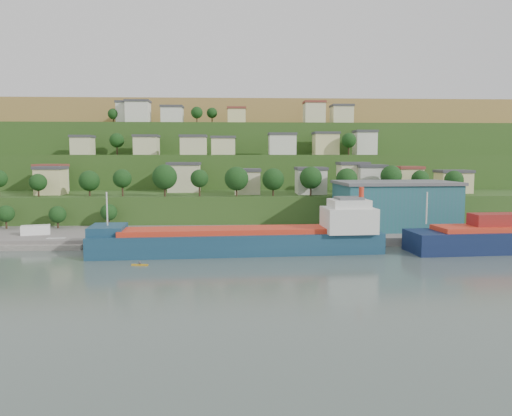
{
  "coord_description": "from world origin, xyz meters",
  "views": [
    {
      "loc": [
        0.01,
        -101.08,
        21.5
      ],
      "look_at": [
        5.27,
        15.0,
        9.41
      ],
      "focal_mm": 35.0,
      "sensor_mm": 36.0,
      "label": 1
    }
  ],
  "objects": [
    {
      "name": "dinghy",
      "position": [
        -42.42,
        18.51,
        1.63
      ],
      "size": [
        4.32,
        1.71,
        0.86
      ],
      "primitive_type": "cube",
      "rotation": [
        0.0,
        0.0,
        0.02
      ],
      "color": "silver",
      "rests_on": "pebble_beach"
    },
    {
      "name": "warehouse",
      "position": [
        43.55,
        31.0,
        8.43
      ],
      "size": [
        31.92,
        20.54,
        12.8
      ],
      "rotation": [
        0.0,
        0.0,
        0.05
      ],
      "color": "#215D63",
      "rests_on": "quay"
    },
    {
      "name": "cargo_ship_near",
      "position": [
        3.02,
        8.31,
        2.64
      ],
      "size": [
        64.89,
        14.36,
        16.53
      ],
      "rotation": [
        0.0,
        0.0,
        0.07
      ],
      "color": "#14354D",
      "rests_on": "ground"
    },
    {
      "name": "pebble_beach",
      "position": [
        -55.0,
        22.0,
        0.0
      ],
      "size": [
        40.0,
        18.0,
        2.4
      ],
      "primitive_type": "cube",
      "color": "slate",
      "rests_on": "ground"
    },
    {
      "name": "hillside",
      "position": [
        0.01,
        168.7,
        0.08
      ],
      "size": [
        360.0,
        211.38,
        96.0
      ],
      "color": "#284719",
      "rests_on": "ground"
    },
    {
      "name": "kayak_orange",
      "position": [
        -13.77,
        3.53,
        0.24
      ],
      "size": [
        3.24,
        1.67,
        0.81
      ],
      "rotation": [
        0.0,
        0.0,
        0.36
      ],
      "color": "#DF4C13",
      "rests_on": "ground"
    },
    {
      "name": "quay",
      "position": [
        20.0,
        28.0,
        0.0
      ],
      "size": [
        220.0,
        26.0,
        4.0
      ],
      "primitive_type": "cube",
      "color": "slate",
      "rests_on": "ground"
    },
    {
      "name": "caravan",
      "position": [
        -49.47,
        24.54,
        2.77
      ],
      "size": [
        7.25,
        4.62,
        3.14
      ],
      "primitive_type": "cube",
      "rotation": [
        0.0,
        0.0,
        0.29
      ],
      "color": "white",
      "rests_on": "pebble_beach"
    },
    {
      "name": "kayak_yellow",
      "position": [
        -18.59,
        -3.3,
        0.24
      ],
      "size": [
        3.31,
        0.86,
        0.82
      ],
      "rotation": [
        0.0,
        0.0,
        -0.09
      ],
      "color": "#C18D16",
      "rests_on": "ground"
    },
    {
      "name": "ground",
      "position": [
        0.0,
        0.0,
        0.0
      ],
      "size": [
        500.0,
        500.0,
        0.0
      ],
      "primitive_type": "plane",
      "color": "#485851",
      "rests_on": "ground"
    }
  ]
}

